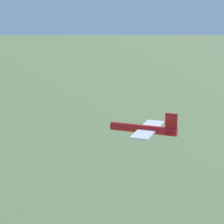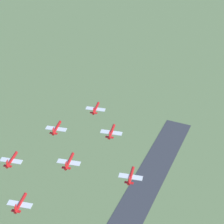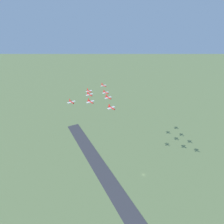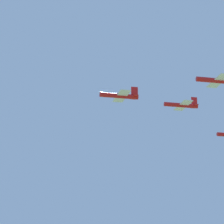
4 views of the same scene
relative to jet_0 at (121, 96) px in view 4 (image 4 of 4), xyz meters
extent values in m
cylinder|color=red|center=(0.31, 0.14, -0.04)|extent=(8.26, 4.56, 1.05)
cube|color=white|center=(-0.21, -0.10, -0.04)|extent=(5.44, 8.26, 0.17)
cube|color=red|center=(-2.90, -1.34, 1.27)|extent=(1.45, 0.76, 2.10)
cube|color=red|center=(-2.90, -1.34, -0.04)|extent=(2.24, 3.22, 0.11)
cylinder|color=red|center=(-20.76, 2.27, 1.00)|extent=(8.26, 4.56, 1.05)
cube|color=white|center=(-21.28, 2.03, 1.00)|extent=(5.44, 8.26, 0.17)
cylinder|color=red|center=(-11.78, -17.25, 2.65)|extent=(8.26, 4.56, 1.05)
cube|color=white|center=(-12.30, -17.49, 2.65)|extent=(5.44, 8.26, 0.17)
cube|color=red|center=(-15.00, -18.72, 3.96)|extent=(1.45, 0.76, 2.10)
cube|color=red|center=(-15.00, -18.72, 2.65)|extent=(2.24, 3.22, 0.11)
camera|label=1|loc=(-41.36, 48.43, 19.71)|focal=85.00mm
camera|label=2|loc=(-115.73, -96.61, 97.08)|focal=70.00mm
camera|label=3|loc=(138.55, -35.58, 71.98)|focal=28.00mm
camera|label=4|loc=(-21.43, 107.49, -39.15)|focal=85.00mm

